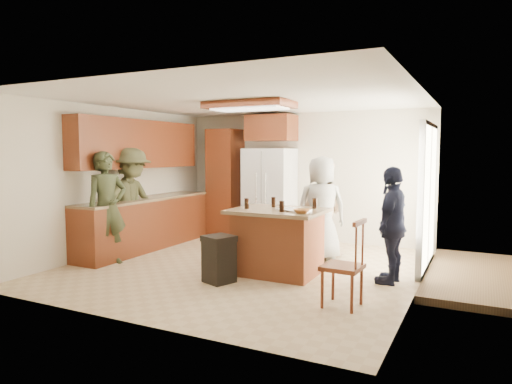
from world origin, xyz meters
The scene contains 12 objects.
person_front_left centered at (-1.98, -0.76, 0.87)m, with size 0.64×0.47×1.75m, color #303720.
person_behind_left centered at (0.80, 1.33, 0.80)m, with size 0.77×0.48×1.59m, color tan.
person_behind_right centered at (0.89, 0.97, 0.84)m, with size 0.82×0.53×1.68m, color gray.
person_side_right centered at (2.14, 0.15, 0.77)m, with size 0.91×0.46×1.55m, color #191D33.
person_counter centered at (-2.13, -0.04, 0.90)m, with size 1.17×0.54×1.81m, color #3C3D23.
left_cabinetry centered at (-2.24, 0.40, 0.96)m, with size 0.64×3.00×2.30m.
back_wall_units centered at (-1.33, 2.20, 1.38)m, with size 1.80×0.60×2.45m.
refrigerator centered at (-0.55, 2.12, 0.90)m, with size 0.90×0.76×1.80m.
kitchen_island centered at (0.61, -0.10, 0.47)m, with size 1.28×1.03×0.93m.
island_items centered at (0.83, -0.19, 0.97)m, with size 1.03×0.71×0.15m.
trash_bin centered at (0.08, -0.85, 0.32)m, with size 0.46×0.46×0.63m.
spindle_chair centered at (1.84, -1.05, 0.45)m, with size 0.45×0.45×0.99m.
Camera 1 is at (3.19, -5.97, 1.74)m, focal length 32.00 mm.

